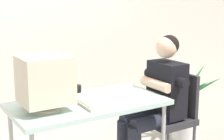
# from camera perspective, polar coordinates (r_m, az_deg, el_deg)

# --- Properties ---
(wall_back) EXTENTS (8.00, 0.10, 3.00)m
(wall_back) POSITION_cam_1_polar(r_m,az_deg,el_deg) (4.20, -9.40, 10.30)
(wall_back) COLOR silver
(wall_back) RESTS_ON ground_plane
(desk) EXTENTS (1.32, 0.69, 0.74)m
(desk) POSITION_cam_1_polar(r_m,az_deg,el_deg) (2.95, -3.93, -6.27)
(desk) COLOR #B7B7BC
(desk) RESTS_ON ground_plane
(crt_monitor) EXTENTS (0.39, 0.36, 0.43)m
(crt_monitor) POSITION_cam_1_polar(r_m,az_deg,el_deg) (2.70, -11.07, -1.67)
(crt_monitor) COLOR beige
(crt_monitor) RESTS_ON desk
(keyboard) EXTENTS (0.18, 0.48, 0.03)m
(keyboard) POSITION_cam_1_polar(r_m,az_deg,el_deg) (2.89, -4.20, -5.27)
(keyboard) COLOR beige
(keyboard) RESTS_ON desk
(office_chair) EXTENTS (0.44, 0.44, 0.88)m
(office_chair) POSITION_cam_1_polar(r_m,az_deg,el_deg) (3.50, 10.10, -6.97)
(office_chair) COLOR #4C4C51
(office_chair) RESTS_ON ground_plane
(person_seated) EXTENTS (0.74, 0.57, 1.27)m
(person_seated) POSITION_cam_1_polar(r_m,az_deg,el_deg) (3.31, 7.59, -4.37)
(person_seated) COLOR black
(person_seated) RESTS_ON ground_plane
(potted_plant) EXTENTS (0.71, 0.78, 0.88)m
(potted_plant) POSITION_cam_1_polar(r_m,az_deg,el_deg) (4.00, 11.93, -5.36)
(potted_plant) COLOR silver
(potted_plant) RESTS_ON ground_plane
(desk_mug) EXTENTS (0.09, 0.10, 0.09)m
(desk_mug) POSITION_cam_1_polar(r_m,az_deg,el_deg) (3.13, -5.96, -3.34)
(desk_mug) COLOR black
(desk_mug) RESTS_ON desk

